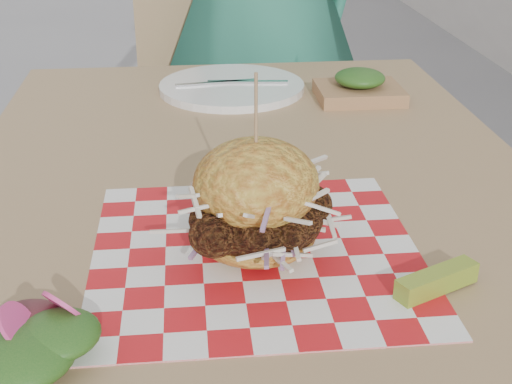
% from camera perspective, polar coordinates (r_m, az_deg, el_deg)
% --- Properties ---
extents(patio_table, '(0.80, 1.20, 0.75)m').
position_cam_1_polar(patio_table, '(0.99, -0.20, -3.39)').
color(patio_table, '#A2865A').
rests_on(patio_table, ground).
extents(patio_chair, '(0.44, 0.45, 0.95)m').
position_cam_1_polar(patio_chair, '(1.87, -3.06, 6.78)').
color(patio_chair, '#A2865A').
rests_on(patio_chair, ground).
extents(paper_liner, '(0.36, 0.36, 0.00)m').
position_cam_1_polar(paper_liner, '(0.79, 0.00, -4.82)').
color(paper_liner, red).
rests_on(paper_liner, patio_table).
extents(sandwich, '(0.18, 0.18, 0.20)m').
position_cam_1_polar(sandwich, '(0.77, -0.00, -1.11)').
color(sandwich, gold).
rests_on(sandwich, paper_liner).
extents(pickle_spear, '(0.10, 0.06, 0.02)m').
position_cam_1_polar(pickle_spear, '(0.74, 14.27, -6.89)').
color(pickle_spear, olive).
rests_on(pickle_spear, paper_liner).
extents(side_salad, '(0.14, 0.14, 0.05)m').
position_cam_1_polar(side_salad, '(0.67, -16.47, -11.20)').
color(side_salad, '#3F1419').
rests_on(side_salad, patio_table).
extents(place_setting, '(0.27, 0.27, 0.02)m').
position_cam_1_polar(place_setting, '(1.34, -1.95, 8.40)').
color(place_setting, white).
rests_on(place_setting, patio_table).
extents(kraft_tray, '(0.15, 0.12, 0.06)m').
position_cam_1_polar(kraft_tray, '(1.30, 8.27, 8.29)').
color(kraft_tray, '#9B6E46').
rests_on(kraft_tray, patio_table).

